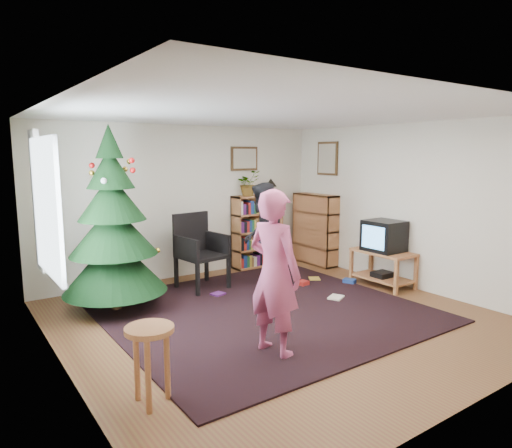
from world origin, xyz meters
TOP-DOWN VIEW (x-y plane):
  - floor at (0.00, 0.00)m, footprint 5.00×5.00m
  - ceiling at (0.00, 0.00)m, footprint 5.00×5.00m
  - wall_back at (0.00, 2.50)m, footprint 5.00×0.02m
  - wall_front at (0.00, -2.50)m, footprint 5.00×0.02m
  - wall_left at (-2.50, 0.00)m, footprint 0.02×5.00m
  - wall_right at (2.50, 0.00)m, footprint 0.02×5.00m
  - rug at (0.00, 0.30)m, footprint 3.80×3.60m
  - window_pane at (-2.47, 0.60)m, footprint 0.04×1.20m
  - curtain at (-2.43, 1.30)m, footprint 0.06×0.35m
  - picture_back at (1.15, 2.48)m, footprint 0.55×0.03m
  - picture_right at (2.48, 1.75)m, footprint 0.03×0.50m
  - christmas_tree at (-1.55, 1.44)m, footprint 1.33×1.33m
  - bookshelf_back at (1.34, 2.34)m, footprint 0.95×0.30m
  - bookshelf_right at (2.34, 1.89)m, footprint 0.30×0.95m
  - tv_stand at (2.22, 0.20)m, footprint 0.52×0.94m
  - crt_tv at (2.22, 0.20)m, footprint 0.50×0.54m
  - armchair at (-0.17, 1.77)m, footprint 0.70×0.70m
  - stool at (-2.05, -0.98)m, footprint 0.40×0.40m
  - person_standing at (-0.65, -0.79)m, footprint 0.53×0.69m
  - person_by_chair at (0.53, 1.07)m, footprint 0.99×0.99m
  - potted_plant at (1.14, 2.34)m, footprint 0.43×0.38m
  - table_lamp at (1.64, 2.34)m, footprint 0.22×0.22m
  - floor_clutter at (0.94, 0.77)m, footprint 2.22×1.31m

SIDE VIEW (x-z plane):
  - floor at x=0.00m, z-range 0.00..0.00m
  - rug at x=0.00m, z-range 0.00..0.02m
  - floor_clutter at x=0.94m, z-range 0.00..0.08m
  - tv_stand at x=2.22m, z-range 0.05..0.60m
  - stool at x=-2.05m, z-range 0.18..0.84m
  - armchair at x=-0.17m, z-range 0.05..1.19m
  - bookshelf_back at x=1.34m, z-range 0.01..1.31m
  - bookshelf_right at x=2.34m, z-range 0.01..1.31m
  - crt_tv at x=2.22m, z-range 0.55..1.02m
  - person_by_chair at x=0.53m, z-range 0.00..1.62m
  - person_standing at x=-0.65m, z-range 0.00..1.70m
  - christmas_tree at x=-1.55m, z-range -0.20..2.20m
  - wall_back at x=0.00m, z-range 0.00..2.50m
  - wall_front at x=0.00m, z-range 0.00..2.50m
  - wall_left at x=-2.50m, z-range 0.00..2.50m
  - wall_right at x=2.50m, z-range 0.00..2.50m
  - table_lamp at x=1.64m, z-range 1.35..1.64m
  - window_pane at x=-2.47m, z-range 0.80..2.20m
  - curtain at x=-2.43m, z-range 0.70..2.30m
  - potted_plant at x=1.14m, z-range 1.30..1.74m
  - picture_back at x=1.15m, z-range 1.74..2.16m
  - picture_right at x=2.48m, z-range 1.65..2.25m
  - ceiling at x=0.00m, z-range 2.50..2.50m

